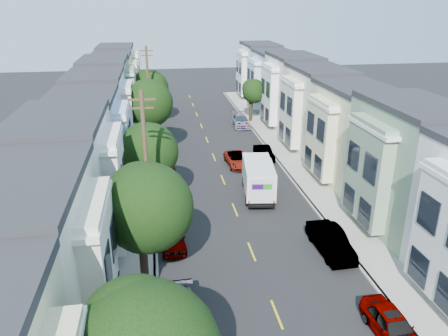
% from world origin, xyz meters
% --- Properties ---
extents(ground, '(160.00, 160.00, 0.00)m').
position_xyz_m(ground, '(0.00, 0.00, 0.00)').
color(ground, black).
rests_on(ground, ground).
extents(road_slab, '(12.00, 70.00, 0.02)m').
position_xyz_m(road_slab, '(0.00, 15.00, 0.01)').
color(road_slab, black).
rests_on(road_slab, ground).
extents(curb_left, '(0.30, 70.00, 0.15)m').
position_xyz_m(curb_left, '(-6.05, 15.00, 0.07)').
color(curb_left, gray).
rests_on(curb_left, ground).
extents(curb_right, '(0.30, 70.00, 0.15)m').
position_xyz_m(curb_right, '(6.05, 15.00, 0.07)').
color(curb_right, gray).
rests_on(curb_right, ground).
extents(sidewalk_left, '(2.60, 70.00, 0.15)m').
position_xyz_m(sidewalk_left, '(-7.35, 15.00, 0.07)').
color(sidewalk_left, gray).
rests_on(sidewalk_left, ground).
extents(sidewalk_right, '(2.60, 70.00, 0.15)m').
position_xyz_m(sidewalk_right, '(7.35, 15.00, 0.07)').
color(sidewalk_right, gray).
rests_on(sidewalk_right, ground).
extents(centerline, '(0.12, 70.00, 0.01)m').
position_xyz_m(centerline, '(0.00, 15.00, 0.00)').
color(centerline, gold).
rests_on(centerline, ground).
extents(townhouse_row_left, '(5.00, 70.00, 8.50)m').
position_xyz_m(townhouse_row_left, '(-11.15, 15.00, 0.00)').
color(townhouse_row_left, beige).
rests_on(townhouse_row_left, ground).
extents(townhouse_row_right, '(5.00, 70.00, 8.50)m').
position_xyz_m(townhouse_row_right, '(11.15, 15.00, 0.00)').
color(townhouse_row_right, beige).
rests_on(townhouse_row_right, ground).
extents(tree_b, '(4.70, 4.70, 7.48)m').
position_xyz_m(tree_b, '(-6.30, -3.13, 5.11)').
color(tree_b, black).
rests_on(tree_b, ground).
extents(tree_c, '(4.30, 4.30, 6.86)m').
position_xyz_m(tree_c, '(-6.30, 6.88, 4.69)').
color(tree_c, black).
rests_on(tree_c, ground).
extents(tree_d, '(4.70, 4.70, 7.91)m').
position_xyz_m(tree_d, '(-6.30, 19.10, 5.53)').
color(tree_d, black).
rests_on(tree_d, ground).
extents(tree_e, '(4.70, 4.70, 6.99)m').
position_xyz_m(tree_e, '(-6.30, 31.62, 4.62)').
color(tree_e, black).
rests_on(tree_e, ground).
extents(tree_far_r, '(3.10, 3.10, 5.57)m').
position_xyz_m(tree_far_r, '(6.89, 31.04, 3.97)').
color(tree_far_r, black).
rests_on(tree_far_r, ground).
extents(utility_pole_near, '(1.60, 0.26, 10.00)m').
position_xyz_m(utility_pole_near, '(-6.30, 2.00, 5.15)').
color(utility_pole_near, '#42301E').
rests_on(utility_pole_near, ground).
extents(utility_pole_far, '(1.60, 0.26, 10.00)m').
position_xyz_m(utility_pole_far, '(-6.30, 28.00, 5.15)').
color(utility_pole_far, '#42301E').
rests_on(utility_pole_far, ground).
extents(fedex_truck, '(2.28, 5.91, 2.84)m').
position_xyz_m(fedex_truck, '(2.33, 8.39, 1.58)').
color(fedex_truck, silver).
rests_on(fedex_truck, ground).
extents(lead_sedan, '(2.25, 4.51, 1.23)m').
position_xyz_m(lead_sedan, '(1.94, 15.35, 0.61)').
color(lead_sedan, black).
rests_on(lead_sedan, ground).
extents(parked_left_b, '(2.43, 5.25, 1.54)m').
position_xyz_m(parked_left_b, '(-4.90, -7.03, 0.77)').
color(parked_left_b, '#13143E').
rests_on(parked_left_b, ground).
extents(parked_left_c, '(1.68, 4.09, 1.31)m').
position_xyz_m(parked_left_c, '(-4.90, 1.44, 0.65)').
color(parked_left_c, '#9094A2').
rests_on(parked_left_c, ground).
extents(parked_left_d, '(1.74, 4.23, 1.36)m').
position_xyz_m(parked_left_d, '(-4.90, 12.04, 0.68)').
color(parked_left_d, '#470C13').
rests_on(parked_left_d, ground).
extents(parked_right_a, '(1.74, 4.27, 1.37)m').
position_xyz_m(parked_right_a, '(4.90, -8.40, 0.68)').
color(parked_right_a, '#353D3F').
rests_on(parked_right_a, ground).
extents(parked_right_b, '(1.80, 4.67, 1.54)m').
position_xyz_m(parked_right_b, '(4.90, -0.79, 0.77)').
color(parked_right_b, silver).
rests_on(parked_right_b, ground).
extents(parked_right_c, '(1.44, 3.83, 1.26)m').
position_xyz_m(parked_right_c, '(4.90, 16.78, 0.63)').
color(parked_right_c, black).
rests_on(parked_right_c, ground).
extents(parked_right_d, '(2.10, 4.74, 1.41)m').
position_xyz_m(parked_right_d, '(4.90, 29.09, 0.70)').
color(parked_right_d, black).
rests_on(parked_right_d, ground).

